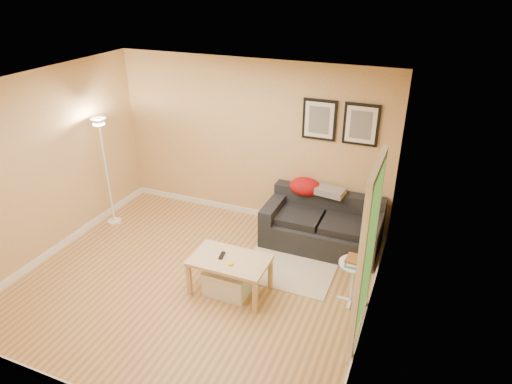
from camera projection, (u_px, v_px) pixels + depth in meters
floor at (194, 281)px, 6.01m from camera, size 4.50×4.50×0.00m
ceiling at (179, 87)px, 4.85m from camera, size 4.50×4.50×0.00m
wall_back at (251, 142)px, 7.09m from camera, size 4.50×0.00×4.50m
wall_front at (67, 293)px, 3.77m from camera, size 4.50×0.00×4.50m
wall_left at (45, 167)px, 6.20m from camera, size 0.00×4.00×4.00m
wall_right at (376, 232)px, 4.67m from camera, size 0.00×4.00×4.00m
baseboard_back at (252, 212)px, 7.64m from camera, size 4.50×0.02×0.10m
baseboard_left at (63, 243)px, 6.75m from camera, size 0.02×4.00×0.10m
baseboard_right at (362, 323)px, 5.23m from camera, size 0.02×4.00×0.10m
sofa at (322, 223)px, 6.66m from camera, size 1.70×0.90×0.75m
red_throw at (305, 187)px, 6.85m from camera, size 0.48×0.36×0.28m
plaid_throw at (330, 191)px, 6.68m from camera, size 0.45×0.32×0.10m
framed_print_left at (319, 120)px, 6.48m from camera, size 0.50×0.04×0.60m
framed_print_right at (361, 125)px, 6.28m from camera, size 0.50×0.04×0.60m
area_rug at (287, 271)px, 6.20m from camera, size 1.25×0.85×0.01m
green_runner at (241, 260)px, 6.43m from camera, size 0.70×0.50×0.01m
coffee_table at (230, 275)px, 5.74m from camera, size 1.13×0.90×0.49m
remote_control at (222, 255)px, 5.68m from camera, size 0.08×0.17×0.02m
tape_roll at (231, 264)px, 5.51m from camera, size 0.07×0.07×0.03m
storage_bin at (228, 281)px, 5.73m from camera, size 0.57×0.41×0.35m
side_table at (352, 283)px, 5.52m from camera, size 0.38×0.38×0.58m
book_stack at (354, 261)px, 5.36m from camera, size 0.26×0.30×0.08m
floor_lamp at (107, 176)px, 7.06m from camera, size 0.23×0.23×1.78m
doorway at (366, 260)px, 4.68m from camera, size 0.12×1.01×2.13m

